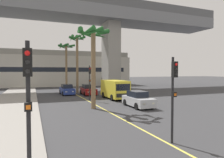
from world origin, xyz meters
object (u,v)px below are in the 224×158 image
at_px(traffic_light_median_near, 174,88).
at_px(traffic_light_median_far, 90,78).
at_px(palm_tree_near_median, 66,53).
at_px(palm_tree_mid_median, 93,45).
at_px(car_queue_third, 67,90).
at_px(car_queue_front, 88,90).
at_px(traffic_light_left_sidewalk_corner, 28,95).
at_px(palm_tree_far_median, 77,49).
at_px(car_queue_second, 138,100).
at_px(delivery_van, 115,89).

height_order(traffic_light_median_near, traffic_light_median_far, same).
height_order(palm_tree_near_median, palm_tree_mid_median, palm_tree_near_median).
height_order(car_queue_third, palm_tree_near_median, palm_tree_near_median).
height_order(car_queue_front, traffic_light_left_sidewalk_corner, traffic_light_left_sidewalk_corner).
bearing_deg(palm_tree_near_median, palm_tree_mid_median, -92.28).
relative_size(traffic_light_median_far, palm_tree_far_median, 0.45).
height_order(car_queue_third, palm_tree_mid_median, palm_tree_mid_median).
bearing_deg(car_queue_second, car_queue_front, 99.55).
relative_size(car_queue_front, traffic_light_left_sidewalk_corner, 0.98).
relative_size(traffic_light_left_sidewalk_corner, traffic_light_median_far, 1.00).
relative_size(delivery_van, traffic_light_left_sidewalk_corner, 1.25).
height_order(delivery_van, traffic_light_median_far, traffic_light_median_far).
relative_size(car_queue_second, car_queue_third, 1.00).
height_order(delivery_van, palm_tree_mid_median, palm_tree_mid_median).
relative_size(car_queue_second, traffic_light_median_far, 0.98).
xyz_separation_m(car_queue_front, delivery_van, (2.03, -5.46, 0.57)).
bearing_deg(palm_tree_near_median, car_queue_third, -98.50).
bearing_deg(traffic_light_median_far, delivery_van, 5.44).
xyz_separation_m(delivery_van, palm_tree_mid_median, (-4.42, -5.47, 4.69)).
relative_size(car_queue_front, car_queue_third, 1.00).
distance_m(car_queue_second, palm_tree_near_median, 23.31).
xyz_separation_m(traffic_light_median_far, palm_tree_near_median, (-0.19, 16.31, 4.26)).
height_order(car_queue_front, car_queue_third, same).
bearing_deg(palm_tree_mid_median, traffic_light_left_sidewalk_corner, -113.92).
bearing_deg(delivery_van, traffic_light_median_near, -102.22).
bearing_deg(car_queue_third, car_queue_second, -70.04).
bearing_deg(traffic_light_left_sidewalk_corner, traffic_light_median_near, 16.84).
bearing_deg(car_queue_third, palm_tree_far_median, 44.36).
xyz_separation_m(car_queue_third, delivery_van, (4.90, -7.09, 0.57)).
xyz_separation_m(delivery_van, traffic_light_median_near, (-3.40, -15.72, 1.43)).
bearing_deg(traffic_light_left_sidewalk_corner, delivery_van, 60.90).
distance_m(delivery_van, traffic_light_median_far, 3.68).
relative_size(traffic_light_left_sidewalk_corner, palm_tree_mid_median, 0.55).
xyz_separation_m(palm_tree_mid_median, palm_tree_far_median, (1.53, 14.52, 1.22)).
bearing_deg(palm_tree_far_median, delivery_van, -72.25).
relative_size(delivery_van, palm_tree_near_median, 0.59).
bearing_deg(delivery_van, car_queue_front, 110.40).
relative_size(car_queue_second, traffic_light_left_sidewalk_corner, 0.98).
bearing_deg(palm_tree_mid_median, car_queue_front, 77.67).
height_order(car_queue_second, palm_tree_far_median, palm_tree_far_median).
distance_m(traffic_light_median_near, palm_tree_mid_median, 10.81).
distance_m(car_queue_second, delivery_van, 6.22).
height_order(traffic_light_median_far, palm_tree_near_median, palm_tree_near_median).
relative_size(traffic_light_median_near, palm_tree_near_median, 0.47).
relative_size(delivery_van, palm_tree_mid_median, 0.69).
distance_m(traffic_light_left_sidewalk_corner, traffic_light_median_far, 18.51).
height_order(car_queue_second, delivery_van, delivery_van).
bearing_deg(palm_tree_near_median, delivery_van, -77.43).
bearing_deg(car_queue_front, palm_tree_far_median, 103.55).
relative_size(car_queue_second, palm_tree_mid_median, 0.54).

